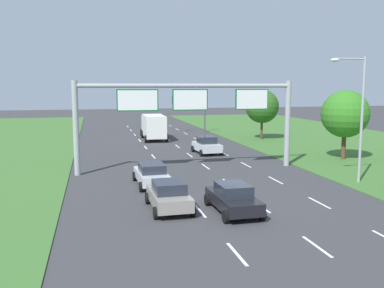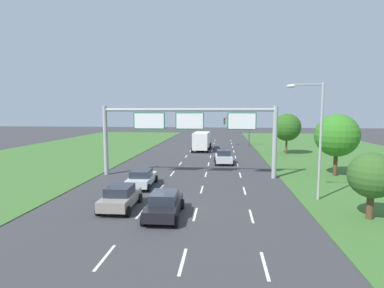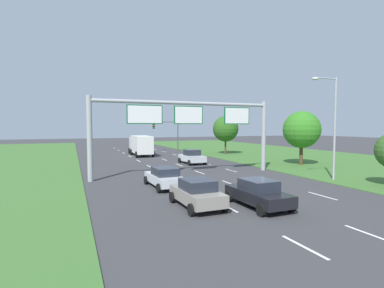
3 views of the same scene
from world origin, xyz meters
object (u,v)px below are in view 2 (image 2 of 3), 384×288
object	(u,v)px
car_near_red	(120,197)
roadside_tree_mid	(337,135)
traffic_light_mast	(238,125)
roadside_tree_far	(287,127)
sign_gantry	(189,127)
car_mid_lane	(164,204)
car_far_ahead	(224,157)
car_lead_silver	(142,178)
street_lamp	(316,131)
box_truck	(202,140)
roadside_tree_near	(372,176)

from	to	relation	value
car_near_red	roadside_tree_mid	bearing A→B (deg)	32.31
traffic_light_mast	roadside_tree_far	world-z (taller)	roadside_tree_far
sign_gantry	traffic_light_mast	world-z (taller)	sign_gantry
car_near_red	roadside_tree_mid	size ratio (longest dim) A/B	0.65
car_mid_lane	car_far_ahead	xyz separation A→B (m)	(3.69, 19.11, 0.05)
car_lead_silver	roadside_tree_mid	size ratio (longest dim) A/B	0.71
car_lead_silver	roadside_tree_far	distance (m)	26.97
car_near_red	car_far_ahead	distance (m)	19.19
sign_gantry	street_lamp	size ratio (longest dim) A/B	2.03
car_mid_lane	sign_gantry	bearing A→B (deg)	87.71
car_near_red	box_truck	bearing A→B (deg)	82.57
car_mid_lane	roadside_tree_far	xyz separation A→B (m)	(13.09, 28.17, 3.28)
car_mid_lane	car_near_red	bearing A→B (deg)	158.20
traffic_light_mast	street_lamp	xyz separation A→B (m)	(3.73, -33.10, 1.21)
car_far_ahead	sign_gantry	bearing A→B (deg)	-117.78
car_near_red	roadside_tree_far	world-z (taller)	roadside_tree_far
street_lamp	roadside_tree_far	size ratio (longest dim) A/B	1.39
car_far_ahead	roadside_tree_near	xyz separation A→B (m)	(8.66, -18.36, 1.87)
car_far_ahead	sign_gantry	distance (m)	9.28
roadside_tree_near	roadside_tree_mid	world-z (taller)	roadside_tree_mid
roadside_tree_far	box_truck	bearing A→B (deg)	165.41
sign_gantry	car_mid_lane	bearing A→B (deg)	-91.07
box_truck	street_lamp	xyz separation A→B (m)	(9.99, -27.00, 3.42)
car_far_ahead	car_mid_lane	bearing A→B (deg)	-104.02
car_near_red	sign_gantry	world-z (taller)	sign_gantry
car_lead_silver	roadside_tree_far	bearing A→B (deg)	50.12
traffic_light_mast	box_truck	bearing A→B (deg)	-135.76
car_lead_silver	roadside_tree_far	size ratio (longest dim) A/B	0.73
car_mid_lane	box_truck	distance (m)	31.55
box_truck	sign_gantry	world-z (taller)	sign_gantry
traffic_light_mast	roadside_tree_far	distance (m)	11.58
car_lead_silver	traffic_light_mast	distance (m)	32.26
car_far_ahead	traffic_light_mast	world-z (taller)	traffic_light_mast
sign_gantry	traffic_light_mast	distance (m)	26.83
car_mid_lane	box_truck	size ratio (longest dim) A/B	0.53
car_near_red	box_truck	size ratio (longest dim) A/B	0.49
car_lead_silver	street_lamp	size ratio (longest dim) A/B	0.52
car_mid_lane	roadside_tree_far	bearing A→B (deg)	63.86
car_mid_lane	box_truck	bearing A→B (deg)	88.50
street_lamp	roadside_tree_near	bearing A→B (deg)	-59.88
sign_gantry	roadside_tree_mid	xyz separation A→B (m)	(14.52, 1.49, -0.84)
car_far_ahead	roadside_tree_far	distance (m)	13.45
car_near_red	box_truck	world-z (taller)	box_truck
traffic_light_mast	roadside_tree_near	bearing A→B (deg)	-80.86
car_far_ahead	roadside_tree_far	bearing A→B (deg)	40.86
roadside_tree_near	car_far_ahead	bearing A→B (deg)	115.25
box_truck	roadside_tree_mid	distance (m)	23.68
car_near_red	sign_gantry	distance (m)	11.66
car_mid_lane	sign_gantry	xyz separation A→B (m)	(0.22, 11.55, 4.17)
car_mid_lane	roadside_tree_mid	bearing A→B (deg)	40.29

